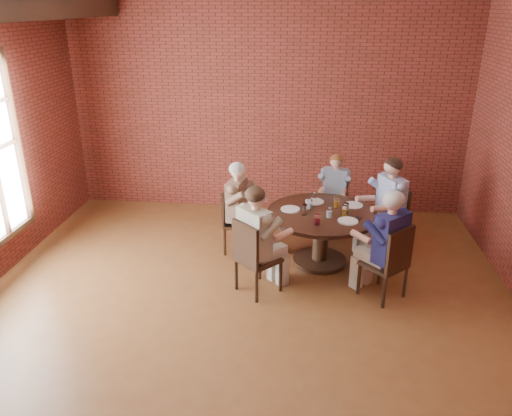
# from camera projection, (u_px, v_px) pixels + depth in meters

# --- Properties ---
(floor) EXTENTS (7.00, 7.00, 0.00)m
(floor) POSITION_uv_depth(u_px,v_px,m) (241.00, 323.00, 5.58)
(floor) COLOR brown
(floor) RESTS_ON ground
(wall_back) EXTENTS (7.00, 0.00, 7.00)m
(wall_back) POSITION_uv_depth(u_px,v_px,m) (267.00, 110.00, 8.16)
(wall_back) COLOR maroon
(wall_back) RESTS_ON ground
(dining_table) EXTENTS (1.47, 1.47, 0.75)m
(dining_table) POSITION_uv_depth(u_px,v_px,m) (321.00, 227.00, 6.70)
(dining_table) COLOR #311F10
(dining_table) RESTS_ON floor
(chair_a) EXTENTS (0.61, 0.61, 0.97)m
(chair_a) POSITION_uv_depth(u_px,v_px,m) (391.00, 218.00, 7.02)
(chair_a) COLOR #311F10
(chair_a) RESTS_ON floor
(diner_a) EXTENTS (0.87, 0.81, 1.40)m
(diner_a) POSITION_uv_depth(u_px,v_px,m) (386.00, 207.00, 6.93)
(diner_a) COLOR #3C519D
(diner_a) RESTS_ON floor
(chair_b) EXTENTS (0.44, 0.44, 0.88)m
(chair_b) POSITION_uv_depth(u_px,v_px,m) (334.00, 200.00, 7.76)
(chair_b) COLOR #311F10
(chair_b) RESTS_ON floor
(diner_b) EXTENTS (0.56, 0.64, 1.22)m
(diner_b) POSITION_uv_depth(u_px,v_px,m) (334.00, 194.00, 7.65)
(diner_b) COLOR gray
(diner_b) RESTS_ON floor
(chair_c) EXTENTS (0.50, 0.50, 0.93)m
(chair_c) POSITION_uv_depth(u_px,v_px,m) (235.00, 218.00, 7.04)
(chair_c) COLOR #311F10
(chair_c) RESTS_ON floor
(diner_c) EXTENTS (0.73, 0.64, 1.33)m
(diner_c) POSITION_uv_depth(u_px,v_px,m) (241.00, 209.00, 6.96)
(diner_c) COLOR brown
(diner_c) RESTS_ON floor
(chair_d) EXTENTS (0.63, 0.63, 0.96)m
(chair_d) POSITION_uv_depth(u_px,v_px,m) (253.00, 255.00, 5.98)
(chair_d) COLOR #311F10
(chair_d) RESTS_ON floor
(diner_d) EXTENTS (0.87, 0.87, 1.38)m
(diner_d) POSITION_uv_depth(u_px,v_px,m) (258.00, 240.00, 5.97)
(diner_d) COLOR #C8AF9D
(diner_d) RESTS_ON floor
(chair_e) EXTENTS (0.63, 0.63, 0.96)m
(chair_e) POSITION_uv_depth(u_px,v_px,m) (390.00, 261.00, 5.86)
(chair_e) COLOR #311F10
(chair_e) RESTS_ON floor
(diner_e) EXTENTS (0.87, 0.87, 1.37)m
(diner_e) POSITION_uv_depth(u_px,v_px,m) (386.00, 245.00, 5.86)
(diner_e) COLOR #1C1C4F
(diner_e) RESTS_ON floor
(plate_a) EXTENTS (0.26, 0.26, 0.01)m
(plate_a) POSITION_uv_depth(u_px,v_px,m) (353.00, 205.00, 6.83)
(plate_a) COLOR white
(plate_a) RESTS_ON dining_table
(plate_b) EXTENTS (0.26, 0.26, 0.01)m
(plate_b) POSITION_uv_depth(u_px,v_px,m) (314.00, 202.00, 6.95)
(plate_b) COLOR white
(plate_b) RESTS_ON dining_table
(plate_c) EXTENTS (0.26, 0.26, 0.01)m
(plate_c) POSITION_uv_depth(u_px,v_px,m) (290.00, 209.00, 6.70)
(plate_c) COLOR white
(plate_c) RESTS_ON dining_table
(plate_d) EXTENTS (0.26, 0.26, 0.01)m
(plate_d) POSITION_uv_depth(u_px,v_px,m) (348.00, 221.00, 6.33)
(plate_d) COLOR white
(plate_d) RESTS_ON dining_table
(glass_a) EXTENTS (0.07, 0.07, 0.14)m
(glass_a) POSITION_uv_depth(u_px,v_px,m) (346.00, 208.00, 6.57)
(glass_a) COLOR white
(glass_a) RESTS_ON dining_table
(glass_b) EXTENTS (0.07, 0.07, 0.14)m
(glass_b) POSITION_uv_depth(u_px,v_px,m) (337.00, 202.00, 6.75)
(glass_b) COLOR white
(glass_b) RESTS_ON dining_table
(glass_c) EXTENTS (0.07, 0.07, 0.14)m
(glass_c) POSITION_uv_depth(u_px,v_px,m) (314.00, 198.00, 6.92)
(glass_c) COLOR white
(glass_c) RESTS_ON dining_table
(glass_d) EXTENTS (0.07, 0.07, 0.14)m
(glass_d) POSITION_uv_depth(u_px,v_px,m) (310.00, 204.00, 6.71)
(glass_d) COLOR white
(glass_d) RESTS_ON dining_table
(glass_e) EXTENTS (0.07, 0.07, 0.14)m
(glass_e) POSITION_uv_depth(u_px,v_px,m) (305.00, 210.00, 6.51)
(glass_e) COLOR white
(glass_e) RESTS_ON dining_table
(glass_f) EXTENTS (0.07, 0.07, 0.14)m
(glass_f) POSITION_uv_depth(u_px,v_px,m) (317.00, 219.00, 6.23)
(glass_f) COLOR white
(glass_f) RESTS_ON dining_table
(glass_g) EXTENTS (0.07, 0.07, 0.14)m
(glass_g) POSITION_uv_depth(u_px,v_px,m) (329.00, 212.00, 6.43)
(glass_g) COLOR white
(glass_g) RESTS_ON dining_table
(glass_h) EXTENTS (0.07, 0.07, 0.14)m
(glass_h) POSITION_uv_depth(u_px,v_px,m) (345.00, 211.00, 6.48)
(glass_h) COLOR white
(glass_h) RESTS_ON dining_table
(smartphone) EXTENTS (0.13, 0.17, 0.01)m
(smartphone) POSITION_uv_depth(u_px,v_px,m) (358.00, 219.00, 6.40)
(smartphone) COLOR black
(smartphone) RESTS_ON dining_table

